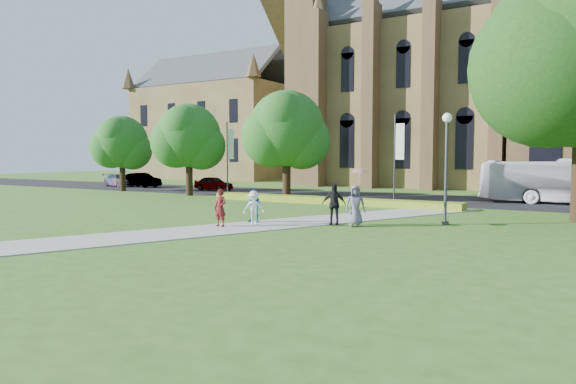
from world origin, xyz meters
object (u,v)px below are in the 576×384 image
Objects in this scene: tour_coach at (565,181)px; car_0 at (214,183)px; streetlamp at (446,155)px; car_1 at (141,180)px; pedestrian_0 at (220,208)px; car_2 at (119,180)px.

car_0 is at bearing 83.77° from tour_coach.
streetlamp is 1.17× the size of car_1.
car_0 is 2.27× the size of pedestrian_0.
streetlamp is 10.81m from pedestrian_0.
car_0 is at bearing 129.21° from pedestrian_0.
tour_coach reaches higher than car_1.
pedestrian_0 is at bearing -139.46° from car_0.
car_1 is 32.28m from pedestrian_0.
car_1 is at bearing 90.15° from car_0.
pedestrian_0 is (-12.92, -20.88, -0.65)m from tour_coach.
car_2 is at bearing 82.94° from tour_coach.
car_0 is 25.20m from pedestrian_0.
car_0 is 0.85× the size of car_2.
streetlamp is 28.07m from car_0.
car_2 is (-3.15, -0.18, -0.08)m from car_1.
streetlamp is 15.45m from tour_coach.
car_0 is 12.78m from car_2.
car_0 is at bearing 151.70° from streetlamp.
tour_coach is 6.42× the size of pedestrian_0.
tour_coach is at bearing 57.89° from pedestrian_0.
car_2 is at bearing 160.54° from streetlamp.
car_0 is 0.86× the size of car_1.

